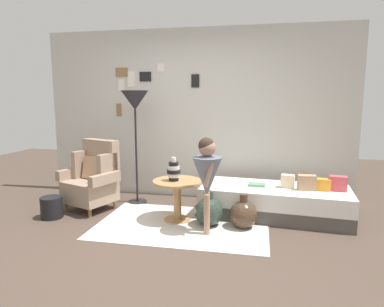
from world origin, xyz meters
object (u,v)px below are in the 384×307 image
object	(u,v)px
side_table	(177,191)
floor_lamp	(135,106)
vase_striped	(174,171)
armchair	(93,178)
demijohn_near	(209,211)
book_on_daybed	(257,185)
magazine_basket	(52,207)
demijohn_far	(243,214)
person_child	(207,173)
daybed	(274,202)

from	to	relation	value
side_table	floor_lamp	size ratio (longest dim) A/B	0.38
side_table	vase_striped	xyz separation A→B (m)	(-0.04, -0.02, 0.27)
armchair	demijohn_near	world-z (taller)	armchair
floor_lamp	side_table	bearing A→B (deg)	-38.92
vase_striped	book_on_daybed	bearing A→B (deg)	23.17
demijohn_near	magazine_basket	size ratio (longest dim) A/B	1.56
vase_striped	demijohn_near	size ratio (longest dim) A/B	0.69
demijohn_far	demijohn_near	bearing A→B (deg)	-179.30
magazine_basket	person_child	bearing A→B (deg)	-3.05
armchair	demijohn_near	bearing A→B (deg)	-11.43
vase_striped	floor_lamp	xyz separation A→B (m)	(-0.74, 0.65, 0.80)
armchair	person_child	distance (m)	1.83
armchair	side_table	size ratio (longest dim) A/B	1.55
vase_striped	demijohn_far	distance (m)	1.01
armchair	demijohn_far	world-z (taller)	armchair
armchair	daybed	size ratio (longest dim) A/B	0.49
armchair	magazine_basket	bearing A→B (deg)	-127.23
vase_striped	magazine_basket	xyz separation A→B (m)	(-1.60, -0.21, -0.51)
daybed	demijohn_near	xyz separation A→B (m)	(-0.80, -0.50, -0.02)
side_table	floor_lamp	distance (m)	1.46
side_table	demijohn_near	xyz separation A→B (m)	(0.42, -0.10, -0.20)
armchair	side_table	xyz separation A→B (m)	(1.28, -0.24, -0.05)
daybed	armchair	bearing A→B (deg)	-176.41
armchair	magazine_basket	distance (m)	0.67
side_table	vase_striped	size ratio (longest dim) A/B	2.08
daybed	vase_striped	size ratio (longest dim) A/B	6.56
floor_lamp	magazine_basket	size ratio (longest dim) A/B	5.94
person_child	demijohn_near	world-z (taller)	person_child
person_child	demijohn_near	xyz separation A→B (m)	(-0.01, 0.24, -0.54)
magazine_basket	side_table	bearing A→B (deg)	8.03
armchair	demijohn_near	size ratio (longest dim) A/B	2.22
daybed	demijohn_far	size ratio (longest dim) A/B	4.65
side_table	demijohn_far	world-z (taller)	side_table
armchair	magazine_basket	world-z (taller)	armchair
demijohn_near	vase_striped	bearing A→B (deg)	169.89
armchair	magazine_basket	xyz separation A→B (m)	(-0.36, -0.47, -0.30)
vase_striped	floor_lamp	size ratio (longest dim) A/B	0.18
vase_striped	book_on_daybed	size ratio (longest dim) A/B	1.36
daybed	floor_lamp	distance (m)	2.36
person_child	book_on_daybed	bearing A→B (deg)	53.94
daybed	demijohn_near	world-z (taller)	demijohn_near
side_table	book_on_daybed	world-z (taller)	side_table
floor_lamp	demijohn_near	world-z (taller)	floor_lamp
person_child	magazine_basket	bearing A→B (deg)	176.95
armchair	person_child	bearing A→B (deg)	-18.83
armchair	demijohn_far	bearing A→B (deg)	-9.09
side_table	person_child	xyz separation A→B (m)	(0.43, -0.34, 0.33)
armchair	demijohn_far	size ratio (longest dim) A/B	2.30
demijohn_near	magazine_basket	world-z (taller)	demijohn_near
armchair	demijohn_near	xyz separation A→B (m)	(1.70, -0.34, -0.26)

